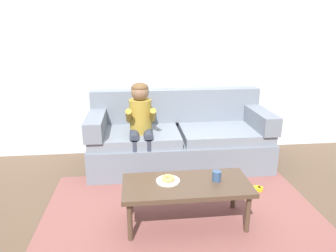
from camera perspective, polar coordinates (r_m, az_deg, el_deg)
name	(u,v)px	position (r m, az deg, el deg)	size (l,w,h in m)	color
ground	(178,198)	(3.28, 1.82, -13.28)	(10.00, 10.00, 0.00)	brown
wall_back	(164,51)	(4.21, -0.74, 13.76)	(8.00, 0.10, 2.80)	silver
area_rug	(181,211)	(3.07, 2.50, -15.56)	(2.62, 1.67, 0.01)	brown
couch	(179,139)	(3.91, 2.05, -2.51)	(2.22, 0.90, 0.93)	slate
coffee_table	(187,188)	(2.73, 3.49, -11.41)	(1.12, 0.50, 0.40)	#4C3828
person_child	(141,120)	(3.57, -5.10, 1.08)	(0.34, 0.58, 1.10)	olive
plate	(168,181)	(2.73, 0.00, -10.20)	(0.21, 0.21, 0.01)	white
donut	(168,178)	(2.71, 0.00, -9.74)	(0.12, 0.12, 0.04)	tan
mug	(217,176)	(2.76, 9.08, -9.19)	(0.08, 0.08, 0.09)	#334C72
toy_controller	(253,189)	(3.50, 15.58, -11.35)	(0.23, 0.09, 0.05)	gold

